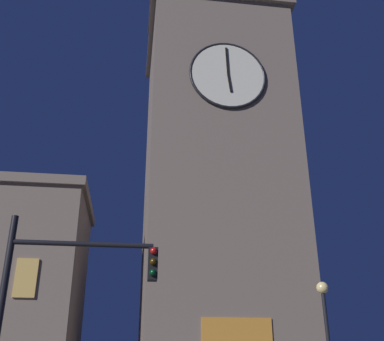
{
  "coord_description": "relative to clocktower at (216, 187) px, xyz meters",
  "views": [
    {
      "loc": [
        5.76,
        22.14,
        1.91
      ],
      "look_at": [
        2.33,
        -3.35,
        13.01
      ],
      "focal_mm": 42.91,
      "sensor_mm": 36.0,
      "label": 1
    }
  ],
  "objects": [
    {
      "name": "clocktower",
      "position": [
        0.0,
        0.0,
        0.0
      ],
      "size": [
        8.93,
        9.28,
        29.76
      ],
      "color": "#75665B",
      "rests_on": "ground_plane"
    },
    {
      "name": "traffic_signal_near",
      "position": [
        6.44,
        14.83,
        -8.61
      ],
      "size": [
        3.41,
        0.41,
        5.15
      ],
      "color": "black",
      "rests_on": "ground_plane"
    },
    {
      "name": "street_lamp",
      "position": [
        -2.24,
        8.92,
        -8.55
      ],
      "size": [
        0.44,
        0.44,
        4.87
      ],
      "color": "black",
      "rests_on": "ground_plane"
    }
  ]
}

